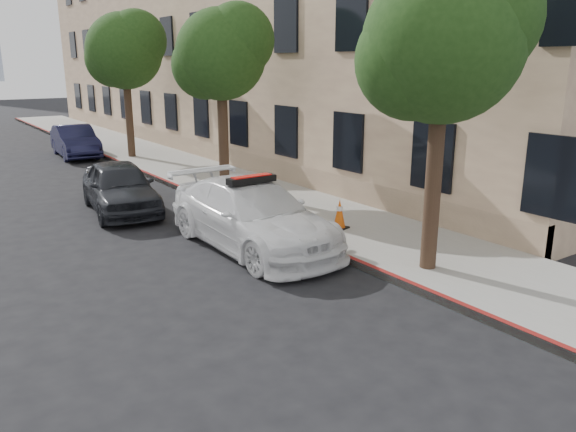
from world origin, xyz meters
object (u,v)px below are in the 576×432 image
(parked_car_mid, at_px, (120,187))
(parked_car_far, at_px, (75,141))
(police_car, at_px, (252,215))
(fire_hydrant, at_px, (279,206))
(traffic_cone, at_px, (340,214))

(parked_car_mid, height_order, parked_car_far, parked_car_mid)
(police_car, bearing_deg, fire_hydrant, 34.87)
(fire_hydrant, bearing_deg, parked_car_mid, 148.38)
(parked_car_mid, bearing_deg, fire_hydrant, -46.17)
(parked_car_mid, height_order, traffic_cone, parked_car_mid)
(police_car, distance_m, parked_car_mid, 4.83)
(parked_car_far, bearing_deg, parked_car_mid, -94.56)
(parked_car_far, bearing_deg, police_car, -86.77)
(fire_hydrant, xyz_separation_m, traffic_cone, (0.81, -1.32, -0.04))
(parked_car_mid, distance_m, traffic_cone, 6.11)
(parked_car_mid, distance_m, parked_car_far, 10.26)
(fire_hydrant, bearing_deg, traffic_cone, -35.96)
(police_car, xyz_separation_m, parked_car_far, (0.18, 14.78, -0.06))
(parked_car_mid, bearing_deg, police_car, -66.19)
(parked_car_far, bearing_deg, fire_hydrant, -81.24)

